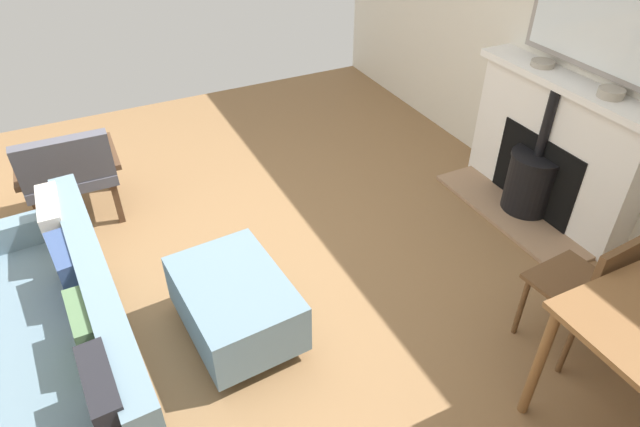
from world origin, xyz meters
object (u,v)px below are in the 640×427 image
(mantel_bowl_near, at_px, (542,63))
(mantel_bowl_far, at_px, (611,92))
(sofa, at_px, (55,347))
(fireplace, at_px, (548,156))
(armchair_accent, at_px, (68,169))
(ottoman, at_px, (235,303))
(dining_chair_near_fireplace, at_px, (591,286))

(mantel_bowl_near, relative_size, mantel_bowl_far, 1.02)
(mantel_bowl_far, bearing_deg, sofa, -2.00)
(fireplace, distance_m, armchair_accent, 3.42)
(ottoman, relative_size, dining_chair_near_fireplace, 0.99)
(sofa, height_order, ottoman, sofa)
(armchair_accent, distance_m, dining_chair_near_fireplace, 3.39)
(ottoman, bearing_deg, mantel_bowl_near, -169.45)
(dining_chair_near_fireplace, bearing_deg, ottoman, -30.07)
(dining_chair_near_fireplace, bearing_deg, mantel_bowl_near, -121.71)
(fireplace, relative_size, armchair_accent, 1.92)
(sofa, relative_size, dining_chair_near_fireplace, 2.20)
(mantel_bowl_near, bearing_deg, sofa, 7.64)
(fireplace, bearing_deg, mantel_bowl_far, 95.45)
(mantel_bowl_near, height_order, sofa, mantel_bowl_near)
(mantel_bowl_far, height_order, ottoman, mantel_bowl_far)
(sofa, bearing_deg, dining_chair_near_fireplace, 159.55)
(armchair_accent, bearing_deg, sofa, 80.87)
(ottoman, xyz_separation_m, dining_chair_near_fireplace, (-1.63, 0.94, 0.25))
(fireplace, relative_size, mantel_bowl_near, 8.96)
(sofa, bearing_deg, ottoman, 179.56)
(fireplace, distance_m, mantel_bowl_far, 0.67)
(mantel_bowl_far, bearing_deg, mantel_bowl_near, -90.00)
(fireplace, xyz_separation_m, armchair_accent, (3.13, -1.37, -0.02))
(mantel_bowl_near, xyz_separation_m, mantel_bowl_far, (0.00, 0.58, 0.01))
(mantel_bowl_far, relative_size, armchair_accent, 0.21)
(sofa, xyz_separation_m, dining_chair_near_fireplace, (-2.54, 0.95, 0.15))
(mantel_bowl_near, distance_m, mantel_bowl_far, 0.58)
(sofa, xyz_separation_m, armchair_accent, (-0.25, -1.55, 0.10))
(mantel_bowl_far, bearing_deg, dining_chair_near_fireplace, 43.67)
(mantel_bowl_far, height_order, sofa, mantel_bowl_far)
(fireplace, bearing_deg, sofa, 3.07)
(fireplace, distance_m, sofa, 3.39)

